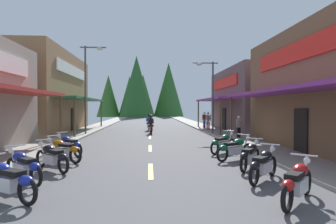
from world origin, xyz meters
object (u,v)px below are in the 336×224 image
streetlamp_right (209,87)px  motorcycle_parked_right_3 (235,148)px  rider_cruising_lead (151,126)px  motorcycle_parked_left_2 (52,156)px  motorcycle_parked_right_4 (223,143)px  streetlamp_left (89,78)px  motorcycle_parked_left_4 (68,145)px  pedestrian_by_shop (208,120)px  rider_cruising_trailing (149,124)px  motorcycle_parked_right_1 (263,164)px  motorcycle_parked_left_3 (62,150)px  pedestrian_strolling (239,126)px  motorcycle_parked_left_1 (23,166)px  motorcycle_parked_left_0 (7,180)px  pedestrian_waiting (204,119)px  motorcycle_parked_right_2 (250,155)px

streetlamp_right → motorcycle_parked_right_3: bearing=-96.6°
motorcycle_parked_right_3 → rider_cruising_lead: bearing=74.7°
motorcycle_parked_left_2 → motorcycle_parked_right_4: bearing=-110.4°
streetlamp_left → motorcycle_parked_right_3: bearing=-53.7°
motorcycle_parked_left_2 → motorcycle_parked_left_4: size_ratio=0.99×
rider_cruising_lead → pedestrian_by_shop: bearing=-67.3°
motorcycle_parked_left_4 → rider_cruising_trailing: rider_cruising_trailing is taller
motorcycle_parked_right_1 → motorcycle_parked_left_3: 7.50m
motorcycle_parked_right_1 → pedestrian_strolling: pedestrian_strolling is taller
motorcycle_parked_right_4 → motorcycle_parked_left_2: bearing=162.1°
motorcycle_parked_left_1 → pedestrian_by_shop: pedestrian_by_shop is taller
streetlamp_left → motorcycle_parked_left_1: (1.13, -14.17, -3.95)m
streetlamp_right → motorcycle_parked_left_3: (-8.16, -10.85, -3.31)m
streetlamp_left → motorcycle_parked_left_4: bearing=-83.4°
motorcycle_parked_left_0 → pedestrian_waiting: (8.77, 21.19, 0.50)m
pedestrian_strolling → motorcycle_parked_left_3: bearing=-91.0°
rider_cruising_lead → rider_cruising_trailing: (-0.16, 3.41, 0.00)m
pedestrian_waiting → pedestrian_by_shop: bearing=137.5°
rider_cruising_lead → pedestrian_waiting: 7.26m
motorcycle_parked_right_1 → pedestrian_by_shop: 17.64m
motorcycle_parked_right_1 → motorcycle_parked_right_2: 1.61m
motorcycle_parked_right_4 → motorcycle_parked_left_1: (-7.05, -4.83, 0.00)m
motorcycle_parked_right_4 → motorcycle_parked_left_1: 8.55m
streetlamp_left → streetlamp_right: streetlamp_left is taller
streetlamp_right → motorcycle_parked_left_1: streetlamp_right is taller
pedestrian_by_shop → motorcycle_parked_left_2: bearing=-177.6°
motorcycle_parked_right_1 → pedestrian_by_shop: pedestrian_by_shop is taller
motorcycle_parked_left_0 → pedestrian_waiting: size_ratio=1.10×
motorcycle_parked_left_3 → rider_cruising_lead: rider_cruising_lead is taller
rider_cruising_trailing → pedestrian_by_shop: bearing=-100.7°
motorcycle_parked_left_4 → motorcycle_parked_left_3: bearing=140.2°
rider_cruising_trailing → pedestrian_strolling: (6.07, -7.77, 0.25)m
motorcycle_parked_right_4 → rider_cruising_lead: size_ratio=0.75×
motorcycle_parked_left_4 → pedestrian_by_shop: 15.58m
streetlamp_left → pedestrian_strolling: size_ratio=4.41×
motorcycle_parked_right_4 → rider_cruising_trailing: (-3.51, 13.34, 0.17)m
motorcycle_parked_left_1 → motorcycle_parked_right_3: bearing=-114.3°
motorcycle_parked_left_0 → streetlamp_left: bearing=-53.0°
motorcycle_parked_left_0 → rider_cruising_trailing: bearing=-67.5°
motorcycle_parked_right_2 → pedestrian_strolling: (2.52, 9.04, 0.42)m
motorcycle_parked_right_1 → motorcycle_parked_left_2: same height
motorcycle_parked_left_4 → pedestrian_waiting: 17.61m
motorcycle_parked_left_4 → motorcycle_parked_left_0: bearing=136.3°
streetlamp_left → motorcycle_parked_right_1: bearing=-60.9°
streetlamp_left → motorcycle_parked_left_1: streetlamp_left is taller
motorcycle_parked_left_1 → motorcycle_parked_left_3: 3.06m
motorcycle_parked_right_2 → rider_cruising_trailing: rider_cruising_trailing is taller
motorcycle_parked_left_2 → motorcycle_parked_left_3: (-0.11, 1.53, 0.00)m
motorcycle_parked_right_2 → motorcycle_parked_right_4: same height
motorcycle_parked_left_2 → pedestrian_waiting: 20.13m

